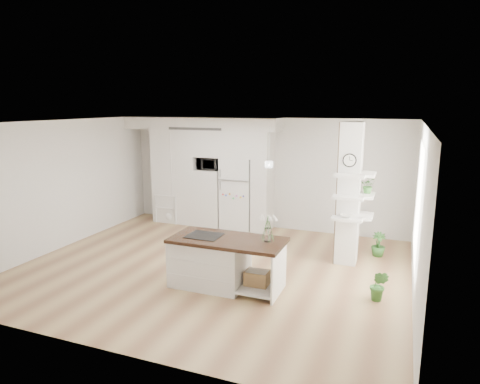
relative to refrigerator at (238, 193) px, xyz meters
The scene contains 14 objects.
floor 2.87m from the refrigerator, 78.93° to the right, with size 7.00×6.00×0.01m, color tan.
room 2.90m from the refrigerator, 78.93° to the right, with size 7.04×6.04×2.72m.
cabinet_wall 1.12m from the refrigerator, behind, with size 4.00×0.71×2.70m.
refrigerator is the anchor object (origin of this frame).
column 3.33m from the refrigerator, 28.14° to the right, with size 0.69×0.90×2.70m.
window 4.70m from the refrigerator, 30.76° to the right, with size 2.40×2.40×0.00m, color white.
pendant_light 3.59m from the refrigerator, 48.71° to the right, with size 0.12×0.12×0.10m, color white.
kitchen_island 3.53m from the refrigerator, 74.77° to the right, with size 1.89×0.90×1.42m.
bookshelf 1.94m from the refrigerator, behind, with size 0.62×0.37×0.73m.
floor_plant_a 4.68m from the refrigerator, 40.59° to the right, with size 0.28×0.23×0.51m, color #336B2A.
floor_plant_b 3.56m from the refrigerator, 14.90° to the right, with size 0.27×0.27×0.49m, color #336B2A.
microwave 1.02m from the refrigerator, behind, with size 0.54×0.37×0.30m, color #2D2D2D.
shelf_plant 3.51m from the refrigerator, 23.68° to the right, with size 0.27×0.23×0.30m, color #336B2A.
decor_bowl 3.34m from the refrigerator, 32.27° to the right, with size 0.22×0.22×0.05m, color white.
Camera 1 is at (3.23, -6.90, 3.02)m, focal length 32.00 mm.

